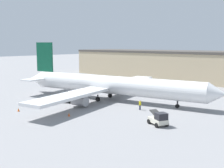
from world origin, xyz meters
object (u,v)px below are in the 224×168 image
(ground_crew_worker, at_px, (140,105))
(safety_cone_far, at_px, (69,115))
(airplane, at_px, (107,85))
(safety_cone_near, at_px, (18,110))
(belt_loader_truck, at_px, (159,119))
(baggage_tug, at_px, (69,97))

(ground_crew_worker, xyz_separation_m, safety_cone_far, (-5.74, -10.81, -0.62))
(airplane, xyz_separation_m, safety_cone_near, (-4.53, -17.01, -2.79))
(belt_loader_truck, xyz_separation_m, safety_cone_far, (-13.11, -5.00, -0.64))
(safety_cone_near, xyz_separation_m, safety_cone_far, (8.79, 3.50, 0.00))
(ground_crew_worker, distance_m, safety_cone_far, 12.26)
(safety_cone_near, bearing_deg, ground_crew_worker, 44.60)
(airplane, height_order, safety_cone_far, airplane)
(belt_loader_truck, relative_size, safety_cone_near, 6.04)
(airplane, relative_size, safety_cone_far, 79.29)
(baggage_tug, xyz_separation_m, safety_cone_near, (-0.75, -10.16, -0.78))
(ground_crew_worker, relative_size, belt_loader_truck, 0.51)
(safety_cone_near, height_order, safety_cone_far, same)
(safety_cone_near, bearing_deg, belt_loader_truck, 21.24)
(baggage_tug, height_order, belt_loader_truck, baggage_tug)
(airplane, height_order, safety_cone_near, airplane)
(ground_crew_worker, bearing_deg, belt_loader_truck, 66.36)
(airplane, distance_m, baggage_tug, 8.09)
(baggage_tug, relative_size, safety_cone_far, 5.73)
(ground_crew_worker, distance_m, safety_cone_near, 20.40)
(safety_cone_far, bearing_deg, airplane, 107.46)
(safety_cone_near, bearing_deg, airplane, 75.08)
(safety_cone_near, relative_size, safety_cone_far, 1.00)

